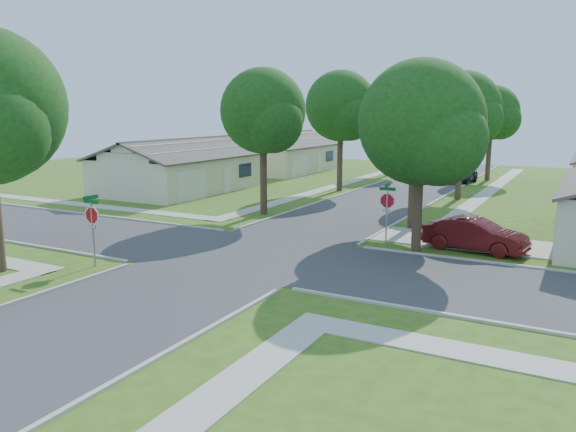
% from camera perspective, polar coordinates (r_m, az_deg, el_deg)
% --- Properties ---
extents(ground, '(100.00, 100.00, 0.00)m').
position_cam_1_polar(ground, '(25.27, -3.75, -3.95)').
color(ground, '#335818').
rests_on(ground, ground).
extents(road_ns, '(7.00, 100.00, 0.02)m').
position_cam_1_polar(road_ns, '(25.27, -3.75, -3.94)').
color(road_ns, '#333335').
rests_on(road_ns, ground).
extents(sidewalk_ne, '(1.20, 40.00, 0.04)m').
position_cam_1_polar(sidewalk_ne, '(47.64, 19.71, 2.35)').
color(sidewalk_ne, '#9E9B91').
rests_on(sidewalk_ne, ground).
extents(sidewalk_nw, '(1.20, 40.00, 0.04)m').
position_cam_1_polar(sidewalk_nw, '(50.86, 6.01, 3.40)').
color(sidewalk_nw, '#9E9B91').
rests_on(sidewalk_nw, ground).
extents(driveway, '(8.80, 3.60, 0.05)m').
position_cam_1_polar(driveway, '(28.97, 17.44, -2.49)').
color(driveway, '#9E9B91').
rests_on(driveway, ground).
extents(stop_sign_sw, '(1.05, 0.80, 2.98)m').
position_cam_1_polar(stop_sign_sw, '(24.27, -19.29, -0.23)').
color(stop_sign_sw, gray).
rests_on(stop_sign_sw, ground).
extents(stop_sign_ne, '(1.05, 0.80, 2.98)m').
position_cam_1_polar(stop_sign_ne, '(27.08, 10.04, 1.28)').
color(stop_sign_ne, gray).
rests_on(stop_sign_ne, ground).
extents(tree_e_near, '(4.97, 4.80, 8.28)m').
position_cam_1_polar(tree_e_near, '(30.85, 12.91, 9.04)').
color(tree_e_near, '#38281C').
rests_on(tree_e_near, ground).
extents(tree_e_mid, '(5.59, 5.40, 9.21)m').
position_cam_1_polar(tree_e_mid, '(42.52, 17.37, 10.01)').
color(tree_e_mid, '#38281C').
rests_on(tree_e_mid, ground).
extents(tree_e_far, '(5.17, 5.00, 8.72)m').
position_cam_1_polar(tree_e_far, '(55.34, 20.00, 9.59)').
color(tree_e_far, '#38281C').
rests_on(tree_e_far, ground).
extents(tree_w_near, '(5.38, 5.20, 8.97)m').
position_cam_1_polar(tree_w_near, '(34.57, -2.47, 10.22)').
color(tree_w_near, '#38281C').
rests_on(tree_w_near, ground).
extents(tree_w_mid, '(5.80, 5.60, 9.56)m').
position_cam_1_polar(tree_w_mid, '(45.30, 5.45, 10.74)').
color(tree_w_mid, '#38281C').
rests_on(tree_w_mid, ground).
extents(tree_w_far, '(4.76, 4.60, 8.04)m').
position_cam_1_polar(tree_w_far, '(57.50, 10.55, 9.59)').
color(tree_w_far, '#38281C').
rests_on(tree_w_far, ground).
extents(tree_ne_corner, '(5.80, 5.60, 8.66)m').
position_cam_1_polar(tree_ne_corner, '(25.80, 13.48, 8.65)').
color(tree_ne_corner, '#38281C').
rests_on(tree_ne_corner, ground).
extents(house_nw_near, '(8.42, 13.60, 4.23)m').
position_cam_1_polar(house_nw_near, '(46.26, -10.76, 4.42)').
color(house_nw_near, beige).
rests_on(house_nw_near, ground).
extents(house_nw_far, '(8.42, 13.60, 4.23)m').
position_cam_1_polar(house_nw_far, '(60.36, -0.53, 6.01)').
color(house_nw_far, beige).
rests_on(house_nw_far, ground).
extents(car_driveway, '(4.82, 2.27, 1.53)m').
position_cam_1_polar(car_driveway, '(27.14, 18.47, -1.81)').
color(car_driveway, '#511011').
rests_on(car_driveway, ground).
extents(car_curb_east, '(2.18, 4.33, 1.41)m').
position_cam_1_polar(car_curb_east, '(52.83, 17.37, 3.99)').
color(car_curb_east, black).
rests_on(car_curb_east, ground).
extents(car_curb_west, '(1.69, 4.09, 1.18)m').
position_cam_1_polar(car_curb_west, '(59.59, 14.42, 4.73)').
color(car_curb_west, black).
rests_on(car_curb_west, ground).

